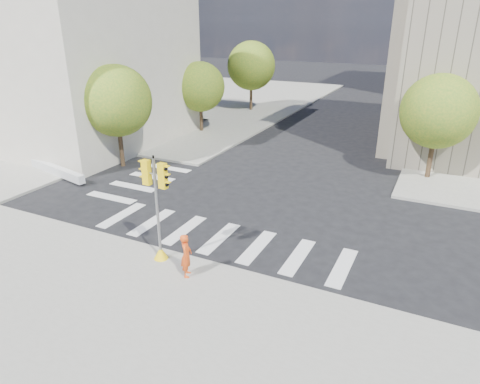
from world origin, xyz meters
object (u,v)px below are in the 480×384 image
object	(u,v)px
lamp_near	(452,93)
lamp_far	(456,70)
traffic_signal	(158,217)
photographer	(186,255)
planter_wall	(54,169)

from	to	relation	value
lamp_near	lamp_far	world-z (taller)	same
lamp_far	traffic_signal	world-z (taller)	lamp_far
lamp_far	lamp_near	bearing A→B (deg)	-90.00
photographer	planter_wall	xyz separation A→B (m)	(-13.35, 5.95, -0.58)
lamp_near	traffic_signal	bearing A→B (deg)	-116.26
lamp_near	lamp_far	bearing A→B (deg)	90.00
lamp_far	photographer	size ratio (longest dim) A/B	4.87
lamp_far	traffic_signal	xyz separation A→B (m)	(-9.22, -32.70, -2.65)
traffic_signal	lamp_near	bearing A→B (deg)	67.97
traffic_signal	lamp_far	bearing A→B (deg)	78.47
lamp_near	photographer	bearing A→B (deg)	-111.67
lamp_near	planter_wall	world-z (taller)	lamp_near
lamp_near	traffic_signal	xyz separation A→B (m)	(-9.22, -18.70, -2.65)
lamp_far	photographer	bearing A→B (deg)	-102.96
photographer	planter_wall	bearing A→B (deg)	40.64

